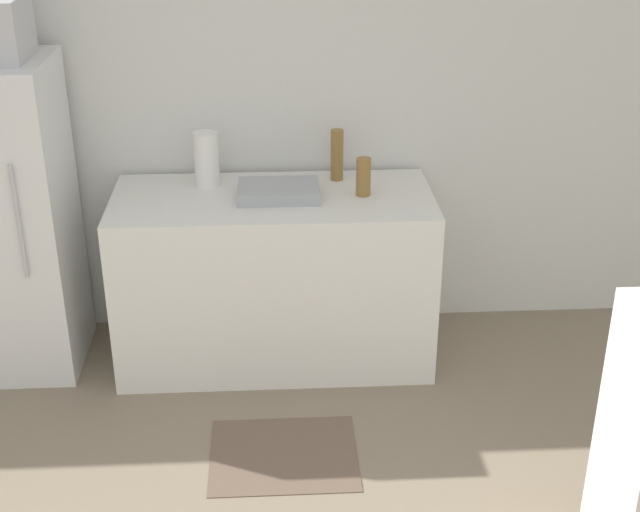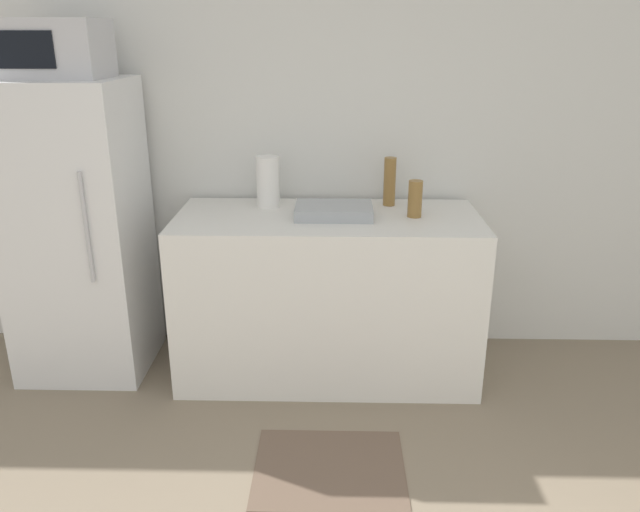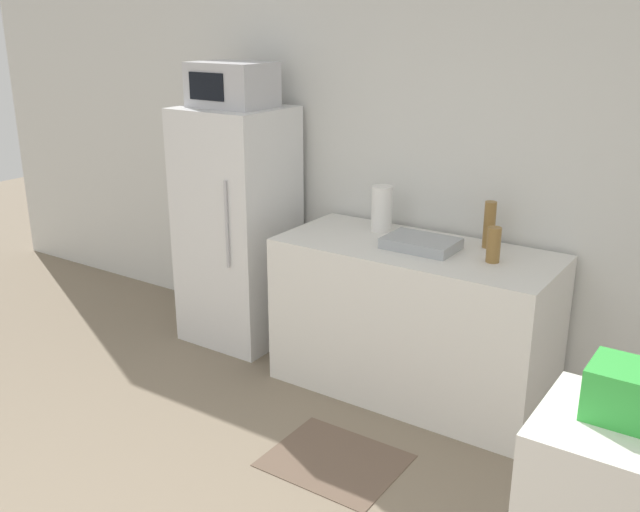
{
  "view_description": "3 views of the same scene",
  "coord_description": "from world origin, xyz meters",
  "px_view_note": "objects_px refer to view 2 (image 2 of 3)",
  "views": [
    {
      "loc": [
        0.22,
        -1.31,
        2.51
      ],
      "look_at": [
        0.41,
        1.95,
        0.95
      ],
      "focal_mm": 50.0,
      "sensor_mm": 36.0,
      "label": 1
    },
    {
      "loc": [
        0.26,
        -0.35,
        1.8
      ],
      "look_at": [
        0.2,
        2.15,
        0.9
      ],
      "focal_mm": 35.0,
      "sensor_mm": 36.0,
      "label": 2
    },
    {
      "loc": [
        1.9,
        -0.69,
        2.12
      ],
      "look_at": [
        0.2,
        1.82,
        1.1
      ],
      "focal_mm": 40.0,
      "sensor_mm": 36.0,
      "label": 3
    }
  ],
  "objects_px": {
    "microwave": "(52,49)",
    "bottle_short": "(415,199)",
    "refrigerator": "(78,232)",
    "bottle_tall": "(390,182)",
    "paper_towel_roll": "(268,182)"
  },
  "relations": [
    {
      "from": "microwave",
      "to": "bottle_short",
      "type": "bearing_deg",
      "value": -1.05
    },
    {
      "from": "refrigerator",
      "to": "paper_towel_roll",
      "type": "distance_m",
      "value": 1.05
    },
    {
      "from": "bottle_tall",
      "to": "paper_towel_roll",
      "type": "bearing_deg",
      "value": -176.18
    },
    {
      "from": "refrigerator",
      "to": "microwave",
      "type": "relative_size",
      "value": 3.16
    },
    {
      "from": "bottle_tall",
      "to": "paper_towel_roll",
      "type": "distance_m",
      "value": 0.66
    },
    {
      "from": "bottle_short",
      "to": "paper_towel_roll",
      "type": "relative_size",
      "value": 0.69
    },
    {
      "from": "refrigerator",
      "to": "microwave",
      "type": "xyz_separation_m",
      "value": [
        -0.0,
        -0.0,
        0.93
      ]
    },
    {
      "from": "refrigerator",
      "to": "microwave",
      "type": "bearing_deg",
      "value": -109.09
    },
    {
      "from": "bottle_tall",
      "to": "bottle_short",
      "type": "relative_size",
      "value": 1.39
    },
    {
      "from": "bottle_tall",
      "to": "paper_towel_roll",
      "type": "xyz_separation_m",
      "value": [
        -0.66,
        -0.04,
        0.01
      ]
    },
    {
      "from": "microwave",
      "to": "bottle_tall",
      "type": "xyz_separation_m",
      "value": [
        1.67,
        0.19,
        -0.69
      ]
    },
    {
      "from": "refrigerator",
      "to": "bottle_short",
      "type": "relative_size",
      "value": 8.36
    },
    {
      "from": "refrigerator",
      "to": "microwave",
      "type": "height_order",
      "value": "microwave"
    },
    {
      "from": "refrigerator",
      "to": "bottle_short",
      "type": "height_order",
      "value": "refrigerator"
    },
    {
      "from": "bottle_short",
      "to": "bottle_tall",
      "type": "bearing_deg",
      "value": 116.85
    }
  ]
}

